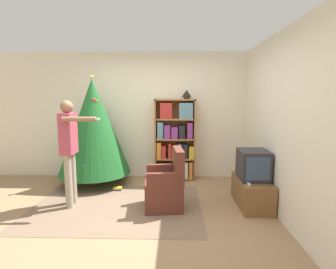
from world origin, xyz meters
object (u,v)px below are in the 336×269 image
Objects in this scene: christmas_tree at (94,127)px; table_lamp at (187,94)px; armchair at (166,187)px; standing_person at (69,144)px; bookshelf at (175,140)px; television at (253,165)px.

table_lamp is (1.78, 0.34, 0.63)m from christmas_tree.
armchair is 1.61m from standing_person.
bookshelf is 1.63m from christmas_tree.
christmas_tree is at bearing -133.50° from armchair.
table_lamp reaches higher than armchair.
bookshelf is 1.01× the size of standing_person.
table_lamp is (-0.98, 1.31, 1.10)m from television.
standing_person is (-0.04, -1.06, -0.15)m from christmas_tree.
armchair is at bearing -37.66° from christmas_tree.
christmas_tree reaches higher than table_lamp.
bookshelf is 3.24× the size of television.
standing_person is 2.43m from table_lamp.
armchair is at bearing 86.42° from standing_person.
christmas_tree is at bearing -169.15° from table_lamp.
television is 2.54× the size of table_lamp.
christmas_tree reaches higher than armchair.
armchair is (-0.14, -1.44, -0.49)m from bookshelf.
standing_person is 8.18× the size of table_lamp.
table_lamp is at bearing 2.16° from bookshelf.
standing_person reaches higher than television.
television is at bearing -19.32° from christmas_tree.
standing_person is at bearing -178.15° from television.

